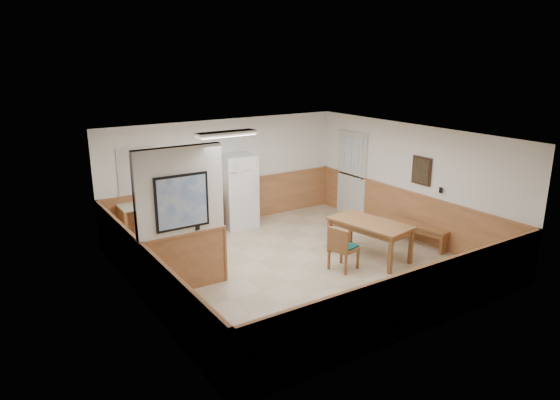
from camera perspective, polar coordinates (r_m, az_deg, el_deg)
ground at (r=9.75m, az=2.05°, el=-7.37°), size 6.00×6.00×0.00m
ceiling at (r=9.05m, az=2.21°, el=7.30°), size 6.00×6.00×0.02m
back_wall at (r=11.82m, az=-6.27°, el=3.16°), size 6.00×0.02×2.50m
right_wall at (r=11.26m, az=14.72°, el=2.07°), size 0.02×6.00×2.50m
left_wall at (r=8.06m, az=-15.65°, el=-3.60°), size 0.02×6.00×2.50m
wainscot_back at (r=11.99m, az=-6.12°, el=-0.35°), size 6.00×0.04×1.00m
wainscot_right at (r=11.45m, az=14.39°, el=-1.59°), size 0.04×6.00×1.00m
wainscot_left at (r=8.34m, az=-15.13°, el=-8.44°), size 0.04×6.00×1.00m
partition_wall at (r=8.47m, az=-11.22°, el=-2.46°), size 1.50×0.20×2.50m
kitchen_counter at (r=11.27m, az=-10.89°, el=-1.85°), size 2.20×0.61×1.00m
exterior_door at (r=12.60m, az=8.20°, el=2.98°), size 0.07×1.02×2.15m
kitchen_window at (r=10.98m, az=-16.09°, el=3.21°), size 0.80×0.04×1.00m
wall_painting at (r=10.98m, az=15.86°, el=3.23°), size 0.04×0.50×0.60m
fluorescent_fixture at (r=9.75m, az=-6.14°, el=7.55°), size 1.20×0.30×0.09m
refrigerator at (r=11.65m, az=-4.81°, el=1.02°), size 0.80×0.75×1.71m
dining_table at (r=9.99m, az=10.23°, el=-3.01°), size 1.08×1.72×0.75m
dining_bench at (r=11.07m, az=14.92°, el=-3.09°), size 0.65×1.66×0.45m
dining_chair at (r=9.38m, az=7.00°, el=-5.20°), size 0.70×0.55×0.85m
fire_extinguisher at (r=11.26m, az=-8.85°, el=1.67°), size 0.14×0.14×0.48m
soap_bottle at (r=10.79m, az=-15.77°, el=0.11°), size 0.10×0.10×0.24m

